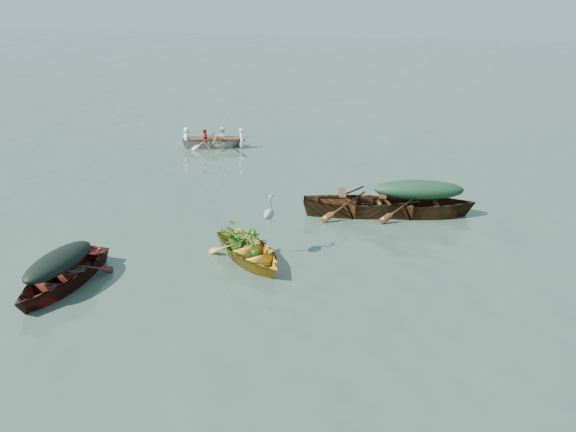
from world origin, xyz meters
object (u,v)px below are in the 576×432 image
at_px(dark_covered_boat, 63,287).
at_px(rowed_boat, 215,147).
at_px(yellow_dinghy, 250,261).
at_px(heron, 269,220).
at_px(open_wooden_boat, 361,215).
at_px(green_tarp_boat, 416,216).

relative_size(dark_covered_boat, rowed_boat, 1.01).
relative_size(yellow_dinghy, heron, 3.43).
xyz_separation_m(dark_covered_boat, open_wooden_boat, (5.13, 6.10, 0.00)).
distance_m(yellow_dinghy, heron, 1.04).
height_order(yellow_dinghy, heron, heron).
bearing_deg(green_tarp_boat, open_wooden_boat, 90.00).
height_order(dark_covered_boat, heron, heron).
distance_m(rowed_boat, heron, 10.22).
bearing_deg(rowed_boat, heron, -168.37).
relative_size(yellow_dinghy, rowed_boat, 0.89).
relative_size(green_tarp_boat, rowed_boat, 1.27).
height_order(green_tarp_boat, rowed_boat, green_tarp_boat).
height_order(dark_covered_boat, rowed_boat, dark_covered_boat).
height_order(yellow_dinghy, dark_covered_boat, dark_covered_boat).
bearing_deg(yellow_dinghy, rowed_boat, 70.68).
height_order(yellow_dinghy, green_tarp_boat, green_tarp_boat).
relative_size(green_tarp_boat, heron, 4.86).
bearing_deg(dark_covered_boat, rowed_boat, 97.84).
height_order(dark_covered_boat, open_wooden_boat, open_wooden_boat).
distance_m(dark_covered_boat, rowed_boat, 11.59).
bearing_deg(heron, rowed_boat, 73.50).
xyz_separation_m(yellow_dinghy, green_tarp_boat, (3.33, 4.10, 0.00)).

